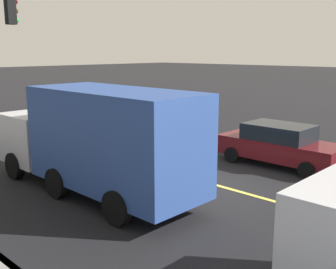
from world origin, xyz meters
The scene contains 6 objects.
ground centered at (0.00, 0.00, 0.00)m, with size 200.00×200.00×0.00m, color black.
curb_edge centered at (0.00, 6.97, 0.07)m, with size 80.00×0.16×0.15m, color slate.
lane_stripe_center centered at (0.00, 0.00, 0.01)m, with size 80.00×0.16×0.01m, color #D8CC4C.
car_white centered at (9.71, -2.63, 0.75)m, with size 3.96×1.92×1.43m.
car_maroon centered at (-0.34, -3.51, 0.81)m, with size 4.61×1.97×1.58m.
truck_blue centered at (2.08, 3.04, 1.69)m, with size 7.91×2.45×3.21m.
Camera 1 is at (-7.54, 10.07, 4.25)m, focal length 43.30 mm.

